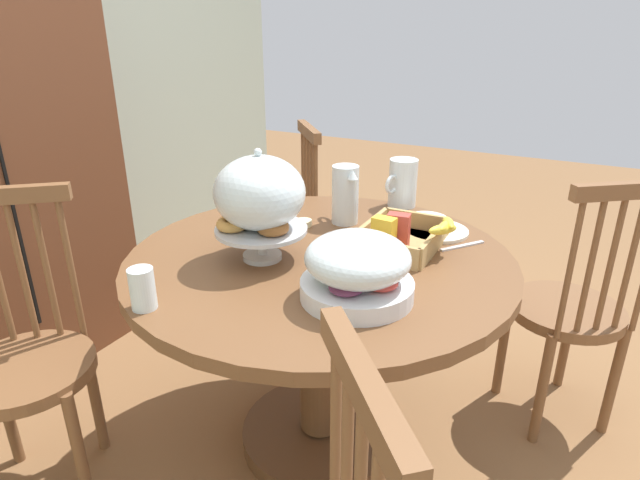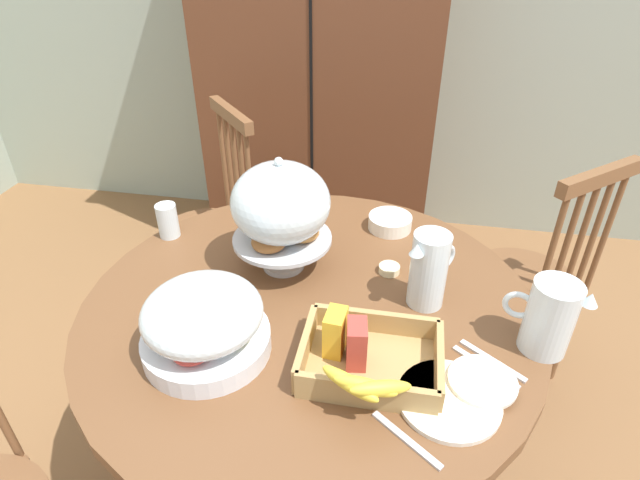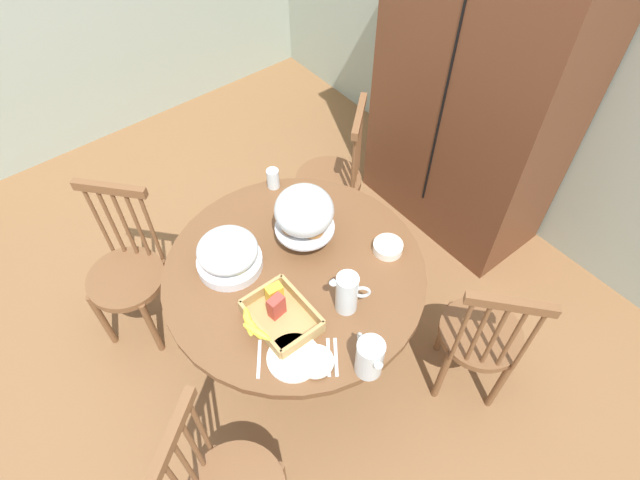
% 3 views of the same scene
% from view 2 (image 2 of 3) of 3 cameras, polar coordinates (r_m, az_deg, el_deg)
% --- Properties ---
extents(ground_plane, '(10.00, 10.00, 0.00)m').
position_cam_2_polar(ground_plane, '(1.91, -2.63, -24.97)').
color(ground_plane, brown).
extents(wooden_armoire, '(1.18, 0.60, 1.96)m').
position_cam_2_polar(wooden_armoire, '(2.60, 0.30, 18.91)').
color(wooden_armoire, brown).
rests_on(wooden_armoire, ground_plane).
extents(dining_table, '(1.21, 1.21, 0.74)m').
position_cam_2_polar(dining_table, '(1.52, -1.06, -12.98)').
color(dining_table, brown).
rests_on(dining_table, ground_plane).
extents(windsor_chair_near_window, '(0.47, 0.47, 0.97)m').
position_cam_2_polar(windsor_chair_near_window, '(2.23, -11.92, 0.76)').
color(windsor_chair_near_window, brown).
rests_on(windsor_chair_near_window, ground_plane).
extents(windsor_chair_far_side, '(0.47, 0.47, 0.97)m').
position_cam_2_polar(windsor_chair_far_side, '(2.04, 22.07, -4.65)').
color(windsor_chair_far_side, brown).
rests_on(windsor_chair_far_side, ground_plane).
extents(pastry_stand_with_dome, '(0.28, 0.28, 0.34)m').
position_cam_2_polar(pastry_stand_with_dome, '(1.40, -4.39, 3.70)').
color(pastry_stand_with_dome, silver).
rests_on(pastry_stand_with_dome, dining_table).
extents(fruit_platter_covered, '(0.30, 0.30, 0.18)m').
position_cam_2_polar(fruit_platter_covered, '(1.21, -12.78, -8.93)').
color(fruit_platter_covered, silver).
rests_on(fruit_platter_covered, dining_table).
extents(orange_juice_pitcher, '(0.13, 0.15, 0.21)m').
position_cam_2_polar(orange_juice_pitcher, '(1.34, 11.94, -3.57)').
color(orange_juice_pitcher, silver).
rests_on(orange_juice_pitcher, dining_table).
extents(milk_pitcher, '(0.19, 0.11, 0.19)m').
position_cam_2_polar(milk_pitcher, '(1.30, 24.06, -8.12)').
color(milk_pitcher, silver).
rests_on(milk_pitcher, dining_table).
extents(cereal_basket, '(0.32, 0.30, 0.12)m').
position_cam_2_polar(cereal_basket, '(1.17, 4.95, -12.92)').
color(cereal_basket, tan).
rests_on(cereal_basket, dining_table).
extents(china_plate_large, '(0.22, 0.22, 0.01)m').
position_cam_2_polar(china_plate_large, '(1.17, 14.13, -16.83)').
color(china_plate_large, white).
rests_on(china_plate_large, dining_table).
extents(china_plate_small, '(0.15, 0.15, 0.01)m').
position_cam_2_polar(china_plate_small, '(1.21, 17.60, -14.72)').
color(china_plate_small, white).
rests_on(china_plate_small, china_plate_large).
extents(cereal_bowl, '(0.14, 0.14, 0.04)m').
position_cam_2_polar(cereal_bowl, '(1.68, 7.78, 1.96)').
color(cereal_bowl, white).
rests_on(cereal_bowl, dining_table).
extents(drinking_glass, '(0.06, 0.06, 0.11)m').
position_cam_2_polar(drinking_glass, '(1.68, -16.56, 2.08)').
color(drinking_glass, silver).
rests_on(drinking_glass, dining_table).
extents(butter_dish, '(0.06, 0.06, 0.02)m').
position_cam_2_polar(butter_dish, '(1.48, 7.70, -3.21)').
color(butter_dish, beige).
rests_on(butter_dish, dining_table).
extents(table_knife, '(0.14, 0.11, 0.01)m').
position_cam_2_polar(table_knife, '(1.26, 17.88, -13.28)').
color(table_knife, silver).
rests_on(table_knife, dining_table).
extents(dinner_fork, '(0.14, 0.11, 0.01)m').
position_cam_2_polar(dinner_fork, '(1.28, 18.61, -12.56)').
color(dinner_fork, silver).
rests_on(dinner_fork, dining_table).
extents(soup_spoon, '(0.14, 0.11, 0.01)m').
position_cam_2_polar(soup_spoon, '(1.10, 9.57, -21.02)').
color(soup_spoon, silver).
rests_on(soup_spoon, dining_table).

